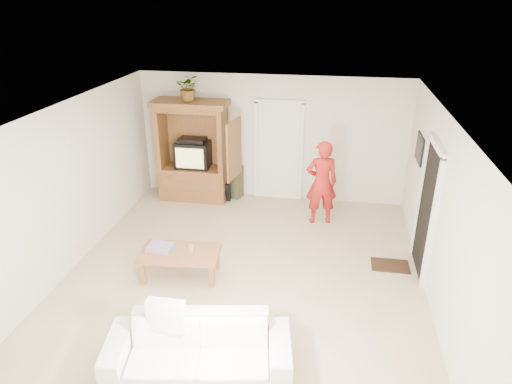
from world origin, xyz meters
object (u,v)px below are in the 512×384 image
(coffee_table, at_px, (180,255))
(sofa, at_px, (199,348))
(armoire, at_px, (194,157))
(man, at_px, (322,183))

(coffee_table, bearing_deg, sofa, -71.07)
(armoire, distance_m, man, 2.76)
(armoire, relative_size, coffee_table, 1.67)
(armoire, distance_m, coffee_table, 3.02)
(armoire, xyz_separation_m, sofa, (1.44, -4.71, -0.60))
(man, height_order, sofa, man)
(sofa, bearing_deg, coffee_table, 104.82)
(man, bearing_deg, sofa, 60.69)
(man, distance_m, coffee_table, 3.04)
(coffee_table, bearing_deg, armoire, 96.54)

